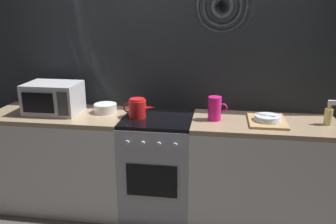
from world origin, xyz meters
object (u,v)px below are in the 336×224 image
pitcher (215,108)px  dish_pile (267,120)px  microwave (53,98)px  spray_bottle (329,115)px  kettle (138,108)px  stove_unit (158,165)px  mixing_bowl (105,108)px

pitcher → dish_pile: pitcher is taller
microwave → spray_bottle: bearing=0.0°
kettle → dish_pile: 1.08m
microwave → spray_bottle: (2.32, 0.00, -0.06)m
stove_unit → pitcher: size_ratio=4.50×
pitcher → spray_bottle: bearing=0.3°
dish_pile → pitcher: bearing=180.0°
mixing_bowl → pitcher: 0.98m
kettle → mixing_bowl: bearing=162.8°
stove_unit → mixing_bowl: mixing_bowl is taller
kettle → pitcher: (0.65, 0.02, 0.02)m
kettle → dish_pile: bearing=1.2°
stove_unit → spray_bottle: (1.38, -0.00, 0.53)m
pitcher → spray_bottle: 0.90m
stove_unit → dish_pile: dish_pile is taller
stove_unit → mixing_bowl: size_ratio=4.50×
kettle → dish_pile: kettle is taller
stove_unit → microwave: size_ratio=1.96×
kettle → spray_bottle: 1.55m
mixing_bowl → microwave: bearing=-170.7°
stove_unit → microwave: microwave is taller
kettle → mixing_bowl: kettle is taller
spray_bottle → stove_unit: bearing=179.9°
kettle → pitcher: size_ratio=1.42×
microwave → stove_unit: bearing=0.2°
mixing_bowl → spray_bottle: size_ratio=0.99×
dish_pile → mixing_bowl: bearing=176.9°
mixing_bowl → stove_unit: bearing=-8.1°
microwave → dish_pile: 1.85m
stove_unit → spray_bottle: bearing=-0.1°
dish_pile → spray_bottle: size_ratio=1.97×
spray_bottle → kettle: bearing=-179.0°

